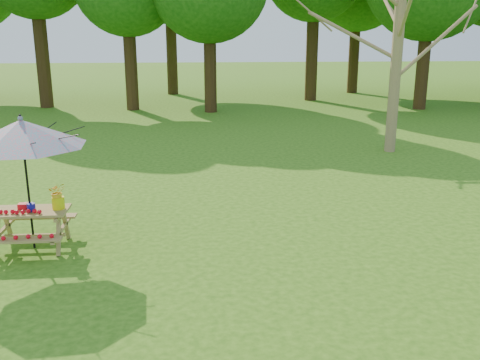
{
  "coord_description": "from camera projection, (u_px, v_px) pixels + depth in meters",
  "views": [
    {
      "loc": [
        1.21,
        -4.0,
        3.5
      ],
      "look_at": [
        1.94,
        4.58,
        1.1
      ],
      "focal_mm": 40.0,
      "sensor_mm": 36.0,
      "label": 1
    }
  ],
  "objects": [
    {
      "name": "picnic_table",
      "position": [
        33.0,
        230.0,
        8.86
      ],
      "size": [
        1.2,
        1.32,
        0.67
      ],
      "color": "olive",
      "rests_on": "ground"
    },
    {
      "name": "patio_umbrella",
      "position": [
        22.0,
        133.0,
        8.43
      ],
      "size": [
        2.54,
        2.54,
        2.25
      ],
      "color": "black",
      "rests_on": "ground"
    },
    {
      "name": "produce_bins",
      "position": [
        28.0,
        206.0,
        8.79
      ],
      "size": [
        0.3,
        0.34,
        0.13
      ],
      "color": "red",
      "rests_on": "picnic_table"
    },
    {
      "name": "tomatoes_row",
      "position": [
        17.0,
        212.0,
        8.58
      ],
      "size": [
        0.77,
        0.13,
        0.07
      ],
      "primitive_type": null,
      "color": "red",
      "rests_on": "picnic_table"
    },
    {
      "name": "flower_bucket",
      "position": [
        58.0,
        195.0,
        8.78
      ],
      "size": [
        0.33,
        0.31,
        0.44
      ],
      "color": "yellow",
      "rests_on": "picnic_table"
    }
  ]
}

